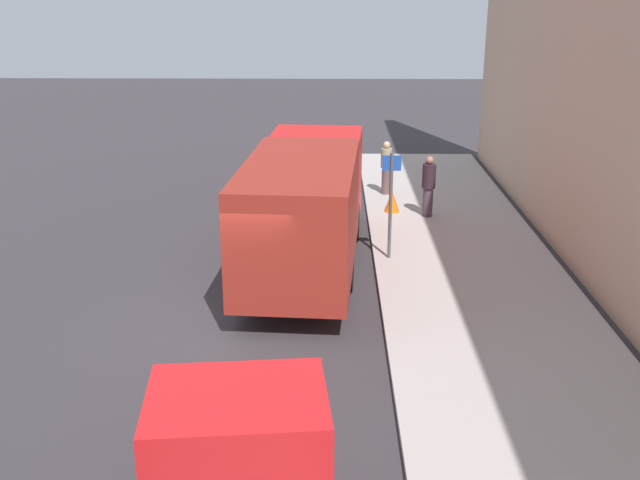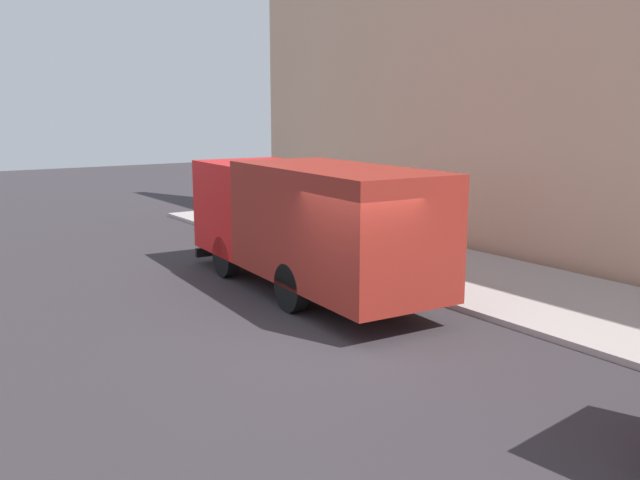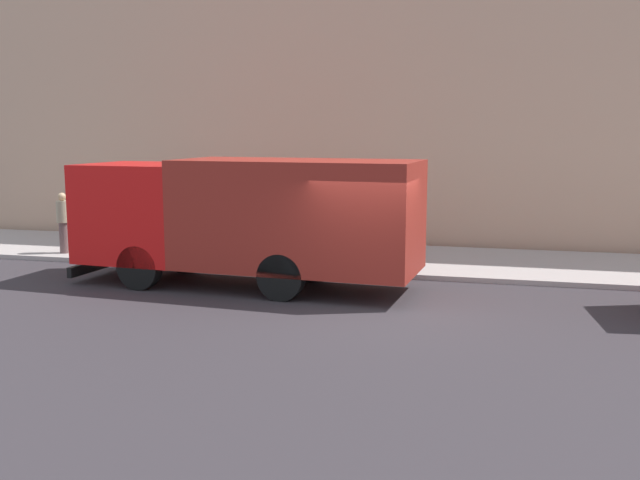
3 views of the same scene
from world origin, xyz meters
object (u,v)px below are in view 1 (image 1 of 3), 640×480
at_px(street_sign_post, 391,197).
at_px(large_utility_truck, 306,203).
at_px(pedestrian_walking, 429,185).
at_px(pedestrian_standing, 386,166).
at_px(traffic_cone_orange, 392,201).

bearing_deg(street_sign_post, large_utility_truck, -168.03).
distance_m(pedestrian_walking, pedestrian_standing, 2.55).
bearing_deg(pedestrian_walking, traffic_cone_orange, 118.40).
xyz_separation_m(pedestrian_standing, traffic_cone_orange, (0.06, -1.92, -0.57)).
distance_m(pedestrian_walking, traffic_cone_orange, 1.22).
bearing_deg(traffic_cone_orange, large_utility_truck, -118.84).
height_order(pedestrian_walking, traffic_cone_orange, pedestrian_walking).
bearing_deg(pedestrian_standing, traffic_cone_orange, -40.16).
distance_m(large_utility_truck, street_sign_post, 2.03).
bearing_deg(large_utility_truck, pedestrian_standing, 73.70).
height_order(traffic_cone_orange, street_sign_post, street_sign_post).
height_order(large_utility_truck, street_sign_post, large_utility_truck).
relative_size(large_utility_truck, traffic_cone_orange, 12.67).
height_order(large_utility_truck, pedestrian_walking, large_utility_truck).
relative_size(pedestrian_walking, traffic_cone_orange, 2.76).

